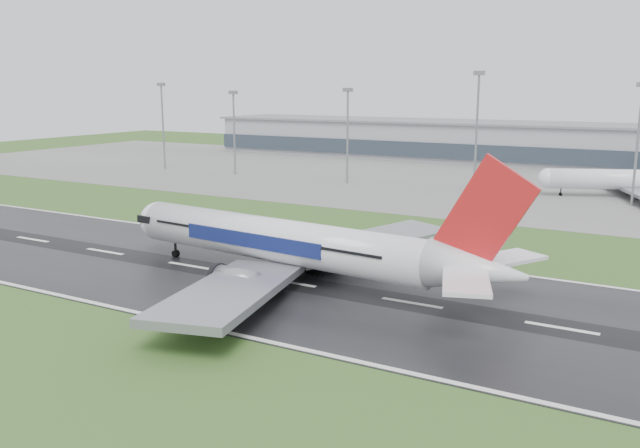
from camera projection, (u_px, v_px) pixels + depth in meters
The scene contains 12 objects.
ground at pixel (190, 266), 111.98m from camera, with size 520.00×520.00×0.00m, color #2E521E.
runway at pixel (190, 266), 111.97m from camera, with size 400.00×45.00×0.10m, color black.
apron at pixel (440, 178), 218.56m from camera, with size 400.00×130.00×0.08m, color slate.
terminal at pixel (490, 142), 268.21m from camera, with size 240.00×36.00×15.00m, color gray.
main_airliner at pixel (301, 217), 100.31m from camera, with size 69.56×66.25×20.54m, color silver, non-canonical shape.
parked_airliner at pixel (634, 169), 179.63m from camera, with size 52.99×49.34×15.53m, color white, non-canonical shape.
runway_sign at pixel (174, 319), 84.97m from camera, with size 2.30×0.26×1.04m, color black, non-canonical shape.
floodmast_0 at pixel (163, 128), 240.67m from camera, with size 0.64×0.64×29.85m, color gray.
floodmast_1 at pixel (234, 135), 225.61m from camera, with size 0.64×0.64×27.13m, color gray.
floodmast_2 at pixel (347, 138), 204.71m from camera, with size 0.64×0.64×28.11m, color gray.
floodmast_3 at pixel (476, 135), 184.84m from camera, with size 0.64×0.64×32.73m, color gray.
floodmast_4 at pixel (637, 148), 165.52m from camera, with size 0.64×0.64×29.58m, color gray.
Camera 1 is at (72.31, -83.42, 29.75)m, focal length 37.30 mm.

